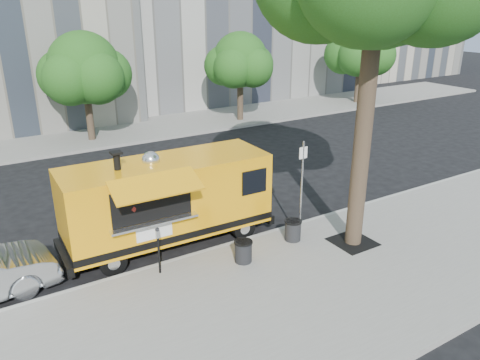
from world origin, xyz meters
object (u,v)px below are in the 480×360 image
object	(u,v)px
far_tree_c	(240,60)
far_tree_d	(361,48)
parking_meter	(158,245)
food_truck	(167,200)
trash_bin_left	(243,251)
trash_bin_right	(293,230)
sign_post	(302,183)
far_tree_b	(84,68)

from	to	relation	value
far_tree_c	far_tree_d	size ratio (longest dim) A/B	0.92
far_tree_d	parking_meter	bearing A→B (deg)	-146.40
food_truck	trash_bin_left	distance (m)	2.76
far_tree_c	parking_meter	distance (m)	17.82
food_truck	trash_bin_right	world-z (taller)	food_truck
sign_post	parking_meter	xyz separation A→B (m)	(-4.55, 0.20, -0.87)
far_tree_b	far_tree_d	bearing A→B (deg)	-0.30
far_tree_b	sign_post	bearing A→B (deg)	-79.85
far_tree_b	parking_meter	size ratio (longest dim) A/B	4.12
far_tree_b	trash_bin_left	world-z (taller)	far_tree_b
parking_meter	far_tree_b	bearing A→B (deg)	81.90
trash_bin_left	far_tree_c	bearing A→B (deg)	58.61
far_tree_b	trash_bin_right	world-z (taller)	far_tree_b
far_tree_b	food_truck	bearing A→B (deg)	-94.73
far_tree_c	food_truck	bearing A→B (deg)	-129.54
far_tree_b	trash_bin_right	bearing A→B (deg)	-81.52
far_tree_c	trash_bin_left	distance (m)	17.20
far_tree_d	sign_post	bearing A→B (deg)	-139.30
far_tree_b	sign_post	xyz separation A→B (m)	(2.55, -14.25, -1.98)
far_tree_c	food_truck	world-z (taller)	far_tree_c
trash_bin_right	food_truck	bearing A→B (deg)	148.20
trash_bin_right	far_tree_d	bearing A→B (deg)	40.37
parking_meter	trash_bin_right	bearing A→B (deg)	-5.16
far_tree_c	parking_meter	size ratio (longest dim) A/B	3.90
far_tree_c	trash_bin_left	xyz separation A→B (m)	(-8.80, -14.42, -3.24)
far_tree_d	sign_post	xyz separation A→B (m)	(-16.45, -14.15, -2.04)
far_tree_b	parking_meter	bearing A→B (deg)	-98.10
far_tree_b	sign_post	world-z (taller)	far_tree_b
far_tree_d	parking_meter	size ratio (longest dim) A/B	4.23
parking_meter	far_tree_c	bearing A→B (deg)	51.34
sign_post	trash_bin_right	size ratio (longest dim) A/B	4.75
far_tree_c	sign_post	world-z (taller)	far_tree_c
trash_bin_left	far_tree_d	bearing A→B (deg)	37.87
far_tree_c	sign_post	size ratio (longest dim) A/B	1.74
far_tree_b	far_tree_c	bearing A→B (deg)	-1.91
sign_post	trash_bin_right	world-z (taller)	sign_post
far_tree_d	trash_bin_right	xyz separation A→B (m)	(-16.85, -14.33, -3.40)
far_tree_c	far_tree_d	bearing A→B (deg)	1.15
food_truck	far_tree_d	bearing A→B (deg)	33.00
far_tree_c	trash_bin_right	bearing A→B (deg)	-115.87
trash_bin_right	far_tree_b	bearing A→B (deg)	98.48
food_truck	trash_bin_right	bearing A→B (deg)	-30.46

